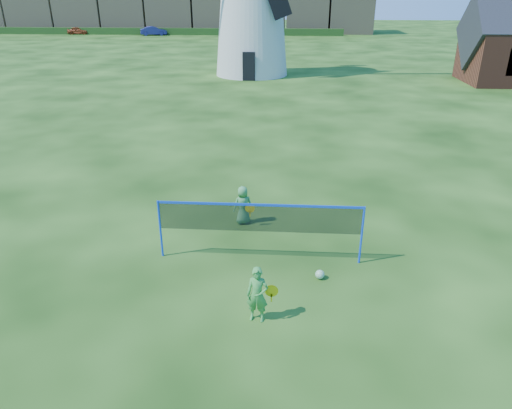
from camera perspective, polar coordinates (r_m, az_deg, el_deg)
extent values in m
plane|color=black|center=(11.61, -1.16, -7.75)|extent=(220.00, 220.00, 0.00)
cube|color=black|center=(36.54, -0.88, 16.48)|extent=(0.95, 0.11, 2.09)
cube|color=black|center=(36.78, -0.84, 22.35)|extent=(0.67, 0.11, 0.86)
cylinder|color=blue|center=(11.98, -11.59, -2.94)|extent=(0.05, 0.05, 1.55)
cylinder|color=blue|center=(11.72, 12.77, -3.70)|extent=(0.05, 0.05, 1.55)
cube|color=black|center=(11.41, 0.46, -1.73)|extent=(5.00, 0.02, 0.70)
cube|color=blue|center=(11.25, 0.46, -0.04)|extent=(5.00, 0.02, 0.06)
imported|color=green|center=(9.62, 0.16, -10.96)|extent=(0.49, 0.35, 1.23)
cylinder|color=yellow|center=(9.77, 1.90, -10.48)|extent=(0.28, 0.02, 0.28)
cube|color=yellow|center=(9.87, 1.89, -11.28)|extent=(0.03, 0.02, 0.20)
imported|color=#458F4F|center=(13.52, -1.61, -0.08)|extent=(0.66, 0.56, 1.14)
cylinder|color=yellow|center=(13.29, -0.75, -0.45)|extent=(0.28, 0.02, 0.28)
cube|color=yellow|center=(13.37, -0.75, -1.11)|extent=(0.03, 0.02, 0.20)
sphere|color=green|center=(11.27, 7.79, -8.45)|extent=(0.22, 0.22, 0.22)
cube|color=gray|center=(91.96, -25.03, 20.89)|extent=(7.66, 8.00, 7.20)
cube|color=gray|center=(88.65, -20.23, 21.62)|extent=(7.45, 8.00, 7.40)
cube|color=gray|center=(86.04, -15.25, 21.93)|extent=(6.98, 8.00, 6.69)
cube|color=gray|center=(84.05, -10.05, 22.16)|extent=(7.28, 8.00, 6.21)
cube|color=gray|center=(82.70, -4.90, 22.64)|extent=(6.29, 8.00, 6.95)
cube|color=gray|center=(81.96, 0.61, 22.57)|extent=(7.79, 8.00, 6.59)
cube|color=gray|center=(81.86, 6.24, 22.43)|extent=(6.48, 8.00, 6.57)
cube|color=gray|center=(82.38, 11.40, 22.05)|extent=(6.67, 8.00, 6.31)
cube|color=#193814|center=(79.36, -13.71, 19.85)|extent=(62.00, 0.80, 1.00)
imported|color=maroon|center=(82.80, -20.87, 19.21)|extent=(3.31, 1.47, 1.11)
imported|color=navy|center=(77.65, -12.39, 19.98)|extent=(4.17, 2.37, 1.30)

